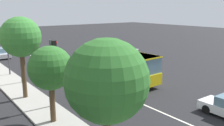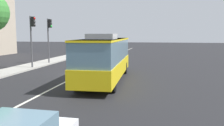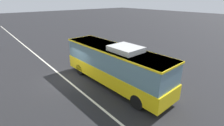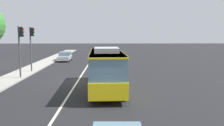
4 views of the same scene
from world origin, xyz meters
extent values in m
plane|color=black|center=(0.00, 0.00, 0.00)|extent=(160.00, 160.00, 0.00)
cube|color=#9E9B93|center=(0.00, 6.74, 0.07)|extent=(80.00, 2.64, 0.14)
cube|color=silver|center=(0.00, 0.00, 0.01)|extent=(76.00, 0.16, 0.01)
cube|color=yellow|center=(-3.08, -2.74, 0.98)|extent=(10.09, 2.90, 1.10)
cube|color=slate|center=(-3.08, -2.74, 2.31)|extent=(9.89, 2.81, 1.58)
cube|color=yellow|center=(-3.08, -2.74, 3.04)|extent=(9.99, 2.87, 0.12)
cube|color=#B2B2B2|center=(-4.28, -2.78, 3.28)|extent=(2.27, 1.89, 0.36)
cylinder|color=black|center=(0.27, -1.50, 0.50)|extent=(1.01, 0.34, 1.00)
cylinder|color=black|center=(0.36, -3.70, 0.50)|extent=(1.01, 0.34, 1.00)
cylinder|color=black|center=(-6.52, -1.77, 0.50)|extent=(1.01, 0.34, 1.00)
cylinder|color=black|center=(-6.43, -3.97, 0.50)|extent=(1.01, 0.34, 1.00)
cube|color=#B7BABF|center=(16.89, 4.19, 0.52)|extent=(4.53, 1.89, 0.60)
cube|color=slate|center=(17.14, 4.20, 1.14)|extent=(2.55, 1.70, 0.64)
cylinder|color=black|center=(15.41, 3.37, 0.32)|extent=(0.64, 0.23, 0.64)
cylinder|color=black|center=(15.38, 4.97, 0.32)|extent=(0.64, 0.23, 0.64)
cylinder|color=black|center=(18.41, 3.42, 0.32)|extent=(0.64, 0.23, 0.64)
cylinder|color=black|center=(18.38, 5.02, 0.32)|extent=(0.64, 0.23, 0.64)
cylinder|color=#47474C|center=(1.51, 5.85, 2.60)|extent=(0.16, 0.16, 5.20)
cube|color=black|center=(1.52, 5.57, 4.65)|extent=(0.33, 0.29, 0.96)
sphere|color=red|center=(1.53, 5.42, 4.97)|extent=(0.22, 0.22, 0.22)
sphere|color=#2D2D2D|center=(1.53, 5.42, 4.65)|extent=(0.22, 0.22, 0.22)
sphere|color=#2D2D2D|center=(1.53, 5.42, 4.33)|extent=(0.22, 0.22, 0.22)
cylinder|color=#47474C|center=(5.47, 5.99, 2.60)|extent=(0.16, 0.16, 5.20)
cube|color=black|center=(5.45, 5.71, 4.65)|extent=(0.34, 0.30, 0.96)
sphere|color=#2D2D2D|center=(5.43, 5.56, 4.97)|extent=(0.22, 0.22, 0.22)
sphere|color=#2D2D2D|center=(5.43, 5.56, 4.65)|extent=(0.22, 0.22, 0.22)
sphere|color=#1ED838|center=(5.43, 5.56, 4.33)|extent=(0.22, 0.22, 0.22)
camera|label=1|loc=(-22.67, 12.85, 7.39)|focal=39.02mm
camera|label=2|loc=(-19.73, -6.57, 3.43)|focal=37.58mm
camera|label=3|loc=(-12.37, 5.12, 6.66)|focal=26.66mm
camera|label=4|loc=(-22.60, -2.97, 4.60)|focal=39.23mm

